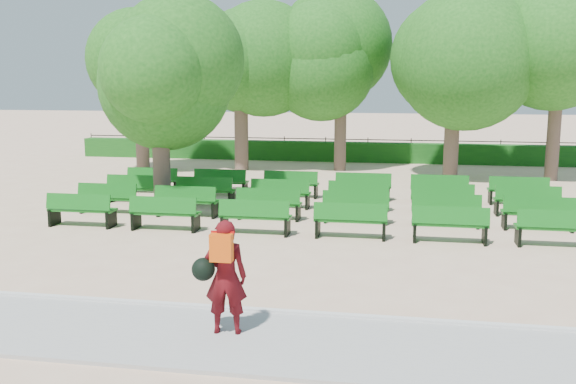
% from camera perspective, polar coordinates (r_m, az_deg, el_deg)
% --- Properties ---
extents(ground, '(120.00, 120.00, 0.00)m').
position_cam_1_polar(ground, '(16.53, 0.79, -3.18)').
color(ground, '#D7B08E').
extents(paving, '(30.00, 2.20, 0.06)m').
position_cam_1_polar(paving, '(9.63, -6.63, -12.81)').
color(paving, '#A6A5A2').
rests_on(paving, ground).
extents(curb, '(30.00, 0.12, 0.10)m').
position_cam_1_polar(curb, '(10.65, -4.82, -10.39)').
color(curb, silver).
rests_on(curb, ground).
extents(hedge, '(26.00, 0.70, 0.90)m').
position_cam_1_polar(hedge, '(30.18, 5.15, 3.58)').
color(hedge, '#185918').
rests_on(hedge, ground).
extents(fence, '(26.00, 0.10, 1.02)m').
position_cam_1_polar(fence, '(30.63, 5.21, 2.82)').
color(fence, black).
rests_on(fence, ground).
extents(tree_line, '(21.80, 6.80, 7.04)m').
position_cam_1_polar(tree_line, '(26.29, 4.36, 1.67)').
color(tree_line, '#266C1D').
rests_on(tree_line, ground).
extents(bench_array, '(1.77, 0.64, 1.10)m').
position_cam_1_polar(bench_array, '(18.12, 2.54, -1.73)').
color(bench_array, '#126918').
rests_on(bench_array, ground).
extents(tree_among, '(3.88, 3.88, 5.62)m').
position_cam_1_polar(tree_among, '(18.52, -11.43, 10.00)').
color(tree_among, brown).
rests_on(tree_among, ground).
extents(person, '(0.82, 0.51, 1.70)m').
position_cam_1_polar(person, '(9.45, -5.74, -7.36)').
color(person, '#4E0B0F').
rests_on(person, ground).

